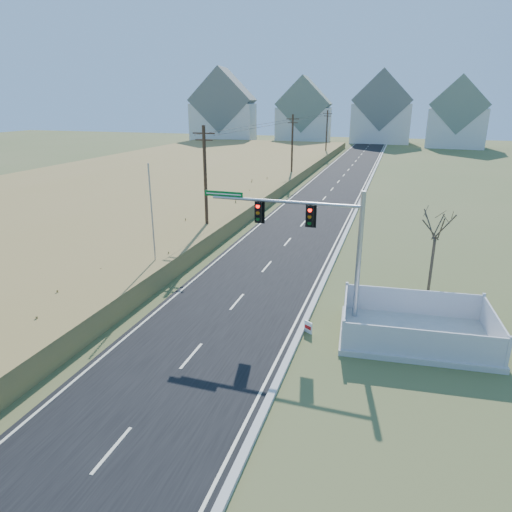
{
  "coord_description": "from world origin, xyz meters",
  "views": [
    {
      "loc": [
        8.01,
        -17.98,
        10.75
      ],
      "look_at": [
        1.57,
        2.56,
        3.4
      ],
      "focal_mm": 32.0,
      "sensor_mm": 36.0,
      "label": 1
    }
  ],
  "objects": [
    {
      "name": "condo_ne",
      "position": [
        20.0,
        104.0,
        6.84
      ],
      "size": [
        14.12,
        10.51,
        16.52
      ],
      "rotation": [
        0.0,
        0.0,
        -0.1
      ],
      "color": "silver",
      "rests_on": "ground"
    },
    {
      "name": "open_sign",
      "position": [
        4.5,
        1.7,
        0.32
      ],
      "size": [
        0.44,
        0.29,
        0.6
      ],
      "rotation": [
        0.0,
        0.0,
        -0.55
      ],
      "color": "white",
      "rests_on": "ground"
    },
    {
      "name": "utility_pole_mid",
      "position": [
        -6.5,
        45.0,
        4.68
      ],
      "size": [
        1.8,
        0.26,
        9.0
      ],
      "color": "#422D1E",
      "rests_on": "ground"
    },
    {
      "name": "curb",
      "position": [
        4.15,
        50.0,
        0.09
      ],
      "size": [
        0.3,
        180.0,
        0.18
      ],
      "primitive_type": "cube",
      "color": "#B2AFA8",
      "rests_on": "ground"
    },
    {
      "name": "condo_n",
      "position": [
        2.0,
        112.0,
        7.61
      ],
      "size": [
        15.27,
        10.2,
        18.54
      ],
      "color": "silver",
      "rests_on": "ground"
    },
    {
      "name": "traffic_signal_mast",
      "position": [
        4.66,
        3.8,
        4.18
      ],
      "size": [
        8.46,
        0.58,
        6.73
      ],
      "rotation": [
        0.0,
        0.0,
        -0.02
      ],
      "color": "#9EA0A5",
      "rests_on": "ground"
    },
    {
      "name": "road",
      "position": [
        0.0,
        50.0,
        0.03
      ],
      "size": [
        8.0,
        180.0,
        0.06
      ],
      "primitive_type": "cube",
      "color": "black",
      "rests_on": "ground"
    },
    {
      "name": "ground",
      "position": [
        0.0,
        0.0,
        0.0
      ],
      "size": [
        260.0,
        260.0,
        0.0
      ],
      "primitive_type": "plane",
      "color": "#4C592B",
      "rests_on": "ground"
    },
    {
      "name": "bare_tree",
      "position": [
        10.24,
        8.07,
        4.39
      ],
      "size": [
        2.06,
        2.06,
        5.45
      ],
      "color": "#4C3F33",
      "rests_on": "ground"
    },
    {
      "name": "condo_nw",
      "position": [
        -38.0,
        100.0,
        7.7
      ],
      "size": [
        17.69,
        13.38,
        19.05
      ],
      "rotation": [
        0.0,
        0.0,
        0.14
      ],
      "color": "silver",
      "rests_on": "ground"
    },
    {
      "name": "fence_enclosure",
      "position": [
        9.46,
        2.7,
        0.3
      ],
      "size": [
        7.37,
        5.34,
        1.6
      ],
      "rotation": [
        0.0,
        0.0,
        0.09
      ],
      "color": "#B7B5AD",
      "rests_on": "ground"
    },
    {
      "name": "utility_pole_near",
      "position": [
        -6.5,
        15.0,
        4.68
      ],
      "size": [
        1.8,
        0.26,
        9.0
      ],
      "color": "#422D1E",
      "rests_on": "ground"
    },
    {
      "name": "utility_pole_far",
      "position": [
        -6.5,
        75.0,
        4.68
      ],
      "size": [
        1.8,
        0.26,
        9.0
      ],
      "color": "#422D1E",
      "rests_on": "ground"
    },
    {
      "name": "flagpole",
      "position": [
        -6.08,
        5.84,
        2.91
      ],
      "size": [
        0.33,
        0.33,
        7.29
      ],
      "color": "#B7B5AD",
      "rests_on": "ground"
    },
    {
      "name": "condo_nnw",
      "position": [
        -18.0,
        108.0,
        6.94
      ],
      "size": [
        14.93,
        11.17,
        17.03
      ],
      "rotation": [
        0.0,
        0.0,
        0.07
      ],
      "color": "silver",
      "rests_on": "ground"
    },
    {
      "name": "reed_marsh",
      "position": [
        -24.0,
        40.0,
        0.65
      ],
      "size": [
        38.0,
        110.0,
        1.3
      ],
      "primitive_type": "cube",
      "color": "olive",
      "rests_on": "ground"
    }
  ]
}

